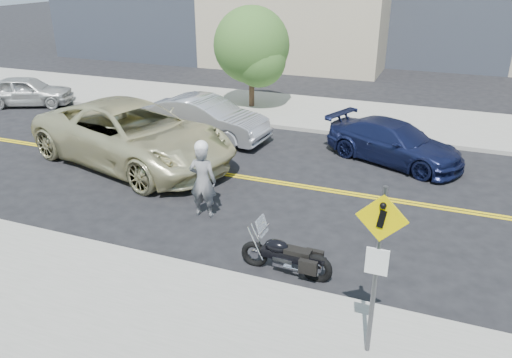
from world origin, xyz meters
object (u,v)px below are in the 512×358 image
Objects in this scene: pedestrian_sign at (377,258)px; motorcyclist at (203,179)px; motorcycle at (286,248)px; parked_car_blue at (394,142)px; suv at (133,134)px; parked_car_silver at (205,119)px; parked_car_white at (27,91)px.

pedestrian_sign is 6.13m from motorcyclist.
motorcycle is 0.43× the size of parked_car_blue.
motorcycle is at bearing 142.37° from motorcyclist.
parked_car_blue is (7.89, 3.21, -0.33)m from suv.
pedestrian_sign reaches higher than suv.
pedestrian_sign is 10.63m from suv.
motorcyclist is at bearing 166.98° from parked_car_blue.
motorcyclist is 0.43× the size of parked_car_silver.
motorcycle is 7.56m from parked_car_blue.
parked_car_silver is (-2.70, 5.54, -0.24)m from motorcyclist.
suv is 3.23m from parked_car_silver.
parked_car_silver is 6.81m from parked_car_blue.
pedestrian_sign is 1.53× the size of motorcycle.
parked_car_blue is (1.30, 7.44, 0.07)m from motorcycle.
pedestrian_sign is 0.42× the size of suv.
motorcyclist is at bearing 143.22° from pedestrian_sign.
parked_car_blue is at bearing -131.62° from motorcyclist.
suv is 1.80× the size of parked_car_white.
parked_car_white is at bearing 78.65° from suv.
parked_car_white is at bearing 108.78° from parked_car_blue.
parked_car_blue reaches higher than motorcycle.
pedestrian_sign is at bearing -135.43° from parked_car_silver.
motorcyclist is 0.29× the size of suv.
parked_car_silver is (-5.51, 7.28, 0.19)m from motorcycle.
suv is 1.56× the size of parked_car_blue.
motorcyclist reaches higher than parked_car_blue.
pedestrian_sign reaches higher than motorcyclist.
parked_car_blue is at bearing 94.55° from pedestrian_sign.
parked_car_blue is at bearing -117.70° from parked_car_white.
suv is (-8.63, 6.12, -0.96)m from pedestrian_sign.
motorcyclist is 14.22m from parked_car_white.
pedestrian_sign is 11.93m from parked_car_silver.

